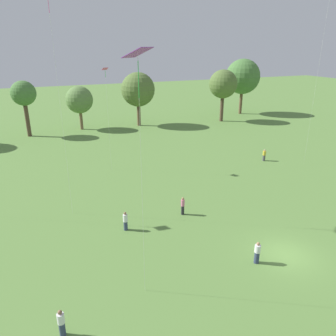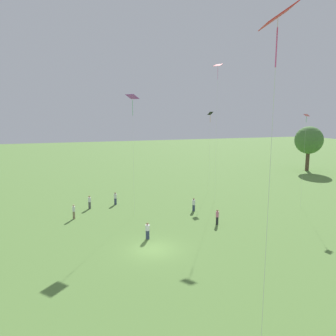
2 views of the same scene
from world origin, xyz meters
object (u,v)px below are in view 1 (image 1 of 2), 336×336
object	(u,v)px
person_3	(257,253)
person_6	(183,206)
person_4	(61,323)
kite_6	(106,77)
person_1	(264,155)
person_7	(125,221)
kite_1	(138,62)

from	to	relation	value
person_3	person_6	size ratio (longest dim) A/B	0.98
person_6	person_4	bearing A→B (deg)	-74.24
person_6	kite_6	world-z (taller)	kite_6
person_1	person_3	bearing A→B (deg)	52.42
person_7	person_3	bearing A→B (deg)	-116.85
person_3	kite_6	distance (m)	25.62
person_4	person_6	bearing A→B (deg)	43.67
person_3	person_1	bearing A→B (deg)	156.13
person_3	kite_6	size ratio (longest dim) A/B	0.14
person_3	kite_1	world-z (taller)	kite_1
kite_1	kite_6	distance (m)	22.77
person_1	person_6	xyz separation A→B (m)	(-16.68, -9.41, 0.11)
person_1	kite_6	world-z (taller)	kite_6
person_6	person_1	bearing A→B (deg)	95.52
person_4	person_7	bearing A→B (deg)	60.20
person_3	kite_6	world-z (taller)	kite_6
person_3	kite_1	bearing A→B (deg)	-77.25
person_1	person_7	bearing A→B (deg)	26.00
person_1	person_6	distance (m)	19.15
person_4	person_1	bearing A→B (deg)	37.97
person_6	kite_1	distance (m)	16.82
kite_1	person_7	bearing A→B (deg)	-91.82
kite_1	kite_6	bearing A→B (deg)	-93.28
person_6	person_7	distance (m)	5.67
person_3	kite_6	bearing A→B (deg)	-151.73
person_6	kite_1	world-z (taller)	kite_1
person_3	person_4	bearing A→B (deg)	-69.56
person_4	person_7	xyz separation A→B (m)	(6.15, 9.20, -0.01)
kite_1	person_1	bearing A→B (deg)	-137.84
person_4	person_6	xyz separation A→B (m)	(11.79, 9.79, 0.03)
kite_6	kite_1	bearing A→B (deg)	117.97
kite_6	person_4	bearing A→B (deg)	106.70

